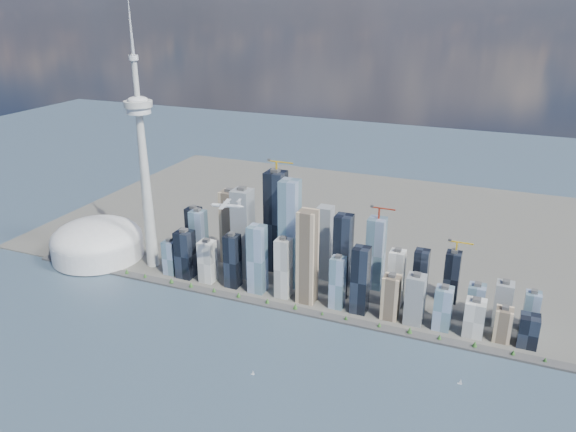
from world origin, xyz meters
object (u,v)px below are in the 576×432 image
at_px(airplane, 227,205).
at_px(sailboat_east, 460,382).
at_px(needle_tower, 144,162).
at_px(sailboat_west, 253,373).
at_px(dome_stadium, 97,241).

xyz_separation_m(airplane, sailboat_east, (421.29, -55.05, -210.31)).
distance_m(airplane, sailboat_east, 474.07).
bearing_deg(airplane, sailboat_east, -19.29).
relative_size(needle_tower, sailboat_west, 67.15).
xyz_separation_m(needle_tower, sailboat_west, (368.61, -263.57, -233.21)).
bearing_deg(dome_stadium, airplane, -14.37).
bearing_deg(airplane, sailboat_west, -64.13).
xyz_separation_m(dome_stadium, sailboat_east, (811.02, -154.91, -36.20)).
relative_size(airplane, sailboat_west, 7.35).
distance_m(dome_stadium, sailboat_east, 826.48).
height_order(sailboat_west, sailboat_east, sailboat_east).
distance_m(sailboat_west, sailboat_east, 318.09).
bearing_deg(needle_tower, dome_stadium, -175.91).
distance_m(needle_tower, sailboat_east, 729.09).
relative_size(needle_tower, sailboat_east, 54.52).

